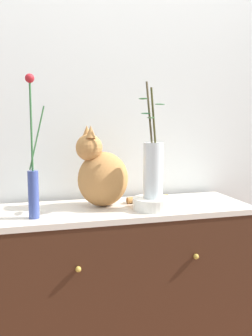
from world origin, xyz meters
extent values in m
cube|color=silver|center=(0.00, 0.28, 1.30)|extent=(4.40, 0.08, 2.60)
cube|color=#3A1E11|center=(0.00, 0.00, 0.42)|extent=(1.14, 0.41, 0.83)
cube|color=beige|center=(0.00, 0.00, 0.84)|extent=(1.16, 0.42, 0.02)
sphere|color=#B79338|center=(-0.26, -0.22, 0.67)|extent=(0.02, 0.02, 0.02)
sphere|color=#B79338|center=(0.26, -0.22, 0.67)|extent=(0.02, 0.02, 0.02)
ellipsoid|color=#B17740|center=(-0.10, 0.04, 0.98)|extent=(0.25, 0.18, 0.25)
sphere|color=#B17740|center=(-0.16, 0.03, 1.13)|extent=(0.12, 0.12, 0.12)
cone|color=#B17740|center=(-0.16, 0.00, 1.20)|extent=(0.05, 0.05, 0.05)
cone|color=#B17740|center=(-0.17, 0.06, 1.20)|extent=(0.05, 0.05, 0.05)
cylinder|color=#B17740|center=(0.13, 0.06, 0.87)|extent=(0.22, 0.05, 0.03)
cylinder|color=#394A95|center=(-0.42, -0.10, 0.95)|extent=(0.04, 0.04, 0.20)
cylinder|color=#306536|center=(-0.42, -0.10, 1.22)|extent=(0.01, 0.01, 0.35)
sphere|color=#A81C23|center=(-0.42, -0.10, 1.42)|extent=(0.04, 0.04, 0.04)
cylinder|color=#346938|center=(-0.40, -0.10, 1.18)|extent=(0.07, 0.01, 0.25)
cylinder|color=white|center=(0.10, -0.08, 0.88)|extent=(0.18, 0.18, 0.05)
cylinder|color=silver|center=(0.10, -0.08, 1.03)|extent=(0.09, 0.09, 0.25)
cylinder|color=#434120|center=(0.10, -0.10, 1.23)|extent=(0.04, 0.01, 0.34)
ellipsoid|color=#396536|center=(0.08, -0.10, 1.26)|extent=(0.06, 0.08, 0.01)
ellipsoid|color=#35693E|center=(0.11, -0.13, 1.32)|extent=(0.07, 0.08, 0.01)
cylinder|color=#473E28|center=(0.08, -0.09, 1.24)|extent=(0.02, 0.07, 0.36)
ellipsoid|color=#2B6C3E|center=(0.06, -0.10, 1.28)|extent=(0.07, 0.08, 0.01)
ellipsoid|color=#29642E|center=(0.04, -0.11, 1.34)|extent=(0.04, 0.07, 0.01)
cylinder|color=#F4D8C4|center=(0.15, 0.05, 0.91)|extent=(0.05, 0.05, 0.11)
cylinder|color=black|center=(0.15, 0.05, 0.98)|extent=(0.00, 0.00, 0.01)
camera|label=1|loc=(-0.43, -1.58, 1.25)|focal=38.59mm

